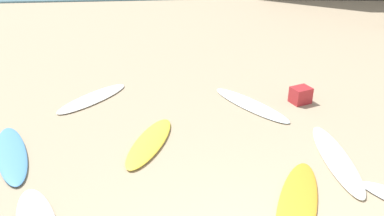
{
  "coord_description": "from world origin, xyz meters",
  "views": [
    {
      "loc": [
        -1.01,
        -3.12,
        4.27
      ],
      "look_at": [
        -0.3,
        4.69,
        0.3
      ],
      "focal_mm": 37.77,
      "sensor_mm": 36.0,
      "label": 1
    }
  ],
  "objects_px": {
    "surfboard_3": "(12,154)",
    "surfboard_7": "(297,205)",
    "surfboard_1": "(336,158)",
    "beach_cooler": "(301,95)",
    "surfboard_6": "(150,142)",
    "surfboard_5": "(93,98)",
    "surfboard_8": "(250,105)"
  },
  "relations": [
    {
      "from": "surfboard_6",
      "to": "surfboard_5",
      "type": "bearing_deg",
      "value": -36.61
    },
    {
      "from": "surfboard_3",
      "to": "surfboard_5",
      "type": "bearing_deg",
      "value": -137.98
    },
    {
      "from": "surfboard_8",
      "to": "beach_cooler",
      "type": "bearing_deg",
      "value": 150.22
    },
    {
      "from": "surfboard_1",
      "to": "surfboard_3",
      "type": "xyz_separation_m",
      "value": [
        -6.08,
        0.69,
        0.01
      ]
    },
    {
      "from": "surfboard_1",
      "to": "surfboard_7",
      "type": "bearing_deg",
      "value": -130.12
    },
    {
      "from": "surfboard_5",
      "to": "surfboard_6",
      "type": "bearing_deg",
      "value": -16.03
    },
    {
      "from": "surfboard_6",
      "to": "surfboard_8",
      "type": "distance_m",
      "value": 2.82
    },
    {
      "from": "surfboard_1",
      "to": "beach_cooler",
      "type": "distance_m",
      "value": 2.46
    },
    {
      "from": "surfboard_3",
      "to": "surfboard_1",
      "type": "bearing_deg",
      "value": 152.41
    },
    {
      "from": "surfboard_1",
      "to": "surfboard_6",
      "type": "distance_m",
      "value": 3.58
    },
    {
      "from": "beach_cooler",
      "to": "surfboard_6",
      "type": "bearing_deg",
      "value": -156.32
    },
    {
      "from": "surfboard_3",
      "to": "surfboard_7",
      "type": "height_order",
      "value": "surfboard_3"
    },
    {
      "from": "surfboard_1",
      "to": "surfboard_7",
      "type": "distance_m",
      "value": 1.67
    },
    {
      "from": "surfboard_5",
      "to": "surfboard_8",
      "type": "distance_m",
      "value": 3.84
    },
    {
      "from": "surfboard_3",
      "to": "surfboard_8",
      "type": "bearing_deg",
      "value": 177.68
    },
    {
      "from": "surfboard_6",
      "to": "beach_cooler",
      "type": "bearing_deg",
      "value": -135.31
    },
    {
      "from": "surfboard_3",
      "to": "surfboard_7",
      "type": "distance_m",
      "value": 5.29
    },
    {
      "from": "surfboard_3",
      "to": "surfboard_8",
      "type": "relative_size",
      "value": 0.95
    },
    {
      "from": "surfboard_6",
      "to": "surfboard_7",
      "type": "xyz_separation_m",
      "value": [
        2.33,
        -2.09,
        -0.01
      ]
    },
    {
      "from": "surfboard_7",
      "to": "beach_cooler",
      "type": "xyz_separation_m",
      "value": [
        1.27,
        3.67,
        0.16
      ]
    },
    {
      "from": "surfboard_5",
      "to": "surfboard_8",
      "type": "relative_size",
      "value": 0.89
    },
    {
      "from": "surfboard_5",
      "to": "surfboard_8",
      "type": "height_order",
      "value": "surfboard_5"
    },
    {
      "from": "surfboard_3",
      "to": "surfboard_5",
      "type": "xyz_separation_m",
      "value": [
        1.21,
        2.39,
        -0.01
      ]
    },
    {
      "from": "beach_cooler",
      "to": "surfboard_5",
      "type": "bearing_deg",
      "value": 172.91
    },
    {
      "from": "beach_cooler",
      "to": "surfboard_8",
      "type": "bearing_deg",
      "value": -176.68
    },
    {
      "from": "surfboard_1",
      "to": "surfboard_8",
      "type": "xyz_separation_m",
      "value": [
        -1.1,
        2.39,
        -0.01
      ]
    },
    {
      "from": "surfboard_5",
      "to": "surfboard_6",
      "type": "height_order",
      "value": "surfboard_6"
    },
    {
      "from": "surfboard_7",
      "to": "surfboard_8",
      "type": "xyz_separation_m",
      "value": [
        0.05,
        3.6,
        -0.0
      ]
    },
    {
      "from": "beach_cooler",
      "to": "surfboard_1",
      "type": "bearing_deg",
      "value": -92.97
    },
    {
      "from": "surfboard_6",
      "to": "surfboard_7",
      "type": "height_order",
      "value": "surfboard_6"
    },
    {
      "from": "beach_cooler",
      "to": "surfboard_7",
      "type": "bearing_deg",
      "value": -109.15
    },
    {
      "from": "surfboard_7",
      "to": "surfboard_6",
      "type": "bearing_deg",
      "value": 162.36
    }
  ]
}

